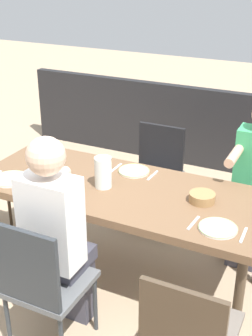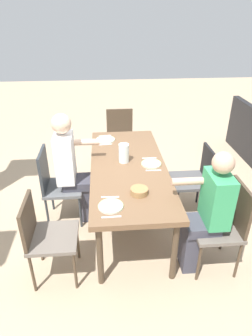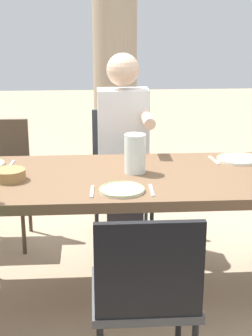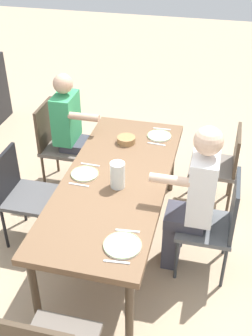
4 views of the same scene
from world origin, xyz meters
name	(u,v)px [view 3 (image 3 of 4)]	position (x,y,z in m)	size (l,w,h in m)	color
ground_plane	(118,294)	(0.00, 0.00, 0.00)	(16.00, 16.00, 0.00)	tan
dining_table	(118,186)	(0.00, 0.00, 0.68)	(2.07, 0.85, 0.74)	brown
chair_mid_north	(122,168)	(0.07, 0.85, 0.52)	(0.44, 0.44, 0.93)	#5B5E61
chair_mid_south	(145,291)	(0.07, -0.84, 0.52)	(0.44, 0.44, 0.88)	#4F4F50
diner_man_white	(124,148)	(0.07, 0.65, 0.73)	(0.35, 0.50, 1.35)	#3F3F4C
stone_column_centre	(115,24)	(0.10, 2.46, 1.48)	(0.56, 0.56, 3.00)	tan
spoon_0	(11,165)	(-0.62, 0.23, 0.75)	(0.02, 0.17, 0.01)	silver
plate_1	(122,190)	(0.01, -0.26, 0.75)	(0.23, 0.23, 0.02)	silver
fork_1	(92,191)	(-0.14, -0.26, 0.75)	(0.02, 0.17, 0.01)	silver
spoon_1	(152,190)	(0.16, -0.26, 0.75)	(0.02, 0.17, 0.01)	silver
plate_2	(238,159)	(0.74, 0.24, 0.75)	(0.26, 0.26, 0.02)	white
fork_2	(214,160)	(0.59, 0.24, 0.75)	(0.02, 0.17, 0.01)	silver
water_pitcher	(135,156)	(0.10, 0.04, 0.84)	(0.12, 0.12, 0.22)	white
bread_basket	(10,175)	(-0.58, -0.05, 0.77)	(0.17, 0.17, 0.06)	#9E7547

